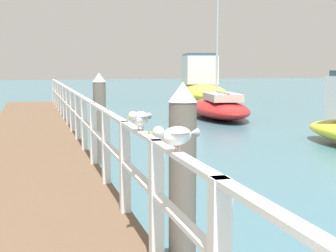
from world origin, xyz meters
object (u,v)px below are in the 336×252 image
at_px(seagull_background, 140,118).
at_px(seagull_foreground, 176,135).
at_px(boat_5, 218,107).
at_px(dock_piling_near, 182,181).
at_px(dock_piling_far, 100,118).
at_px(boat_2, 200,85).

bearing_deg(seagull_background, seagull_foreground, 127.56).
xyz_separation_m(seagull_foreground, boat_5, (6.54, 16.39, -1.21)).
height_order(dock_piling_near, boat_5, boat_5).
xyz_separation_m(dock_piling_near, seagull_background, (-0.39, 0.24, 0.63)).
relative_size(dock_piling_near, dock_piling_far, 1.00).
bearing_deg(boat_2, seagull_foreground, -98.95).
relative_size(boat_2, boat_5, 1.16).
xyz_separation_m(dock_piling_far, boat_2, (8.66, 18.68, -0.05)).
distance_m(seagull_foreground, seagull_background, 1.35).
distance_m(seagull_background, boat_5, 16.44).
relative_size(dock_piling_far, boat_2, 0.23).
xyz_separation_m(dock_piling_far, boat_5, (6.15, 8.88, -0.58)).
height_order(dock_piling_far, boat_2, boat_2).
distance_m(dock_piling_far, boat_2, 20.59).
relative_size(dock_piling_near, seagull_foreground, 4.43).
bearing_deg(boat_2, dock_piling_near, -98.94).
xyz_separation_m(seagull_foreground, boat_2, (9.04, 26.20, -0.68)).
distance_m(seagull_foreground, boat_5, 17.69).
bearing_deg(boat_5, dock_piling_near, -104.66).
height_order(seagull_background, boat_2, boat_2).
bearing_deg(dock_piling_near, seagull_background, 147.79).
height_order(seagull_foreground, boat_5, boat_5).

